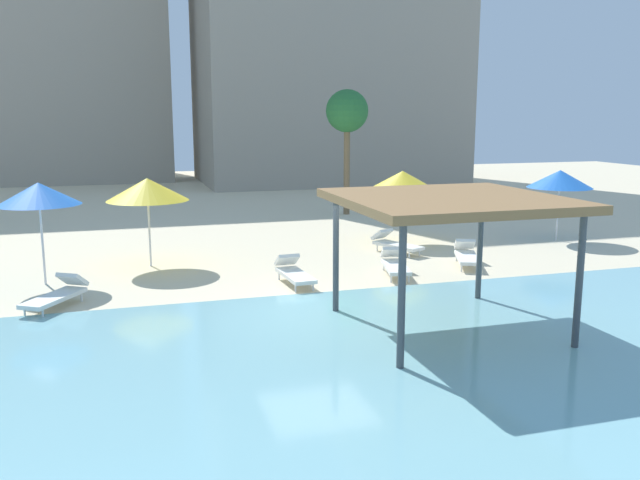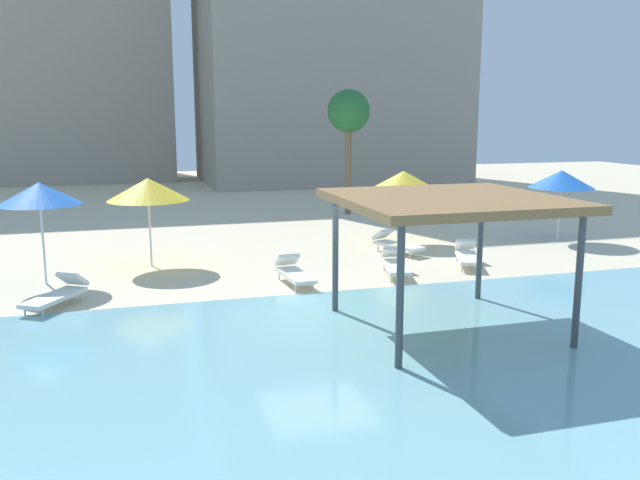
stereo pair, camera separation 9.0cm
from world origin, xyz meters
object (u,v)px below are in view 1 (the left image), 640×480
Objects in this scene: palm_tree_1 at (347,114)px; lounge_chair_1 at (58,294)px; beach_umbrella_blue_4 at (560,179)px; lounge_chair_2 at (467,254)px; lounge_chair_4 at (394,243)px; shade_pavilion at (449,204)px; lounge_chair_6 at (395,263)px; beach_umbrella_yellow_3 at (403,179)px; beach_umbrella_yellow_0 at (147,189)px; beach_umbrella_blue_1 at (39,194)px; lounge_chair_0 at (294,272)px.

lounge_chair_1 is at bearing -133.22° from palm_tree_1.
lounge_chair_1 is (-16.62, -3.85, -1.90)m from beach_umbrella_blue_4.
lounge_chair_2 is at bearing -152.55° from beach_umbrella_blue_4.
lounge_chair_1 is 17.26m from palm_tree_1.
lounge_chair_4 is 9.71m from palm_tree_1.
shade_pavilion is 2.29× the size of lounge_chair_1.
lounge_chair_4 is 3.11m from lounge_chair_6.
lounge_chair_4 is (-6.48, -0.31, -1.90)m from beach_umbrella_blue_4.
beach_umbrella_yellow_3 is 1.00× the size of beach_umbrella_blue_4.
beach_umbrella_yellow_3 is 4.45m from lounge_chair_2.
beach_umbrella_yellow_0 is 4.92m from lounge_chair_1.
shade_pavilion is at bearing -54.61° from beach_umbrella_yellow_0.
shade_pavilion reaches higher than beach_umbrella_yellow_3.
beach_umbrella_blue_1 is 1.39× the size of lounge_chair_4.
lounge_chair_2 is (9.17, -2.65, -1.99)m from beach_umbrella_yellow_0.
lounge_chair_6 is (-1.21, -2.87, 0.00)m from lounge_chair_4.
beach_umbrella_yellow_3 is at bearing 168.24° from lounge_chair_6.
beach_umbrella_yellow_0 is at bearing 125.39° from shade_pavilion.
beach_umbrella_blue_4 is (14.29, 0.01, -0.09)m from beach_umbrella_yellow_0.
palm_tree_1 is at bearing -157.21° from lounge_chair_2.
beach_umbrella_yellow_0 is 14.29m from beach_umbrella_blue_4.
beach_umbrella_yellow_0 reaches higher than lounge_chair_4.
lounge_chair_6 is 12.52m from palm_tree_1.
shade_pavilion reaches higher than lounge_chair_1.
shade_pavilion reaches higher than lounge_chair_6.
lounge_chair_4 is at bearing 5.92° from beach_umbrella_blue_1.
beach_umbrella_yellow_3 is at bearing 126.07° from lounge_chair_4.
beach_umbrella_blue_1 is at bearing -166.69° from beach_umbrella_yellow_3.
beach_umbrella_blue_4 is (17.13, 1.41, -0.22)m from beach_umbrella_blue_1.
lounge_chair_6 is at bearing 79.37° from shade_pavilion.
shade_pavilion is 1.60× the size of beach_umbrella_blue_1.
lounge_chair_0 is at bearing -77.86° from lounge_chair_4.
beach_umbrella_blue_1 is 1.39× the size of lounge_chair_2.
lounge_chair_6 is at bearing -115.80° from beach_umbrella_yellow_3.
lounge_chair_1 is at bearing -71.61° from lounge_chair_6.
lounge_chair_1 and lounge_chair_6 have the same top height.
lounge_chair_1 is 8.96m from lounge_chair_6.
palm_tree_1 is (0.35, 7.01, 2.28)m from beach_umbrella_yellow_3.
lounge_chair_1 is at bearing -78.20° from beach_umbrella_blue_1.
lounge_chair_1 is (-5.91, -0.53, 0.00)m from lounge_chair_0.
beach_umbrella_yellow_3 reaches higher than lounge_chair_4.
shade_pavilion is at bearing -108.28° from beach_umbrella_yellow_3.
beach_umbrella_blue_1 is at bearing -175.29° from beach_umbrella_blue_4.
beach_umbrella_blue_1 is at bearing -140.83° from palm_tree_1.
lounge_chair_4 and lounge_chair_6 have the same top height.
beach_umbrella_blue_1 is at bearing -110.07° from lounge_chair_0.
lounge_chair_2 is 0.35× the size of palm_tree_1.
palm_tree_1 reaches higher than beach_umbrella_yellow_3.
lounge_chair_0 and lounge_chair_4 have the same top height.
beach_umbrella_blue_1 reaches higher than lounge_chair_1.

